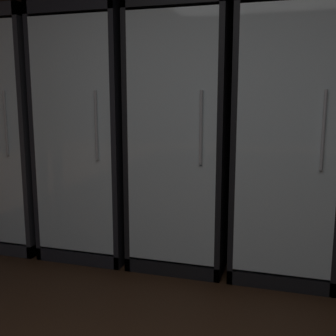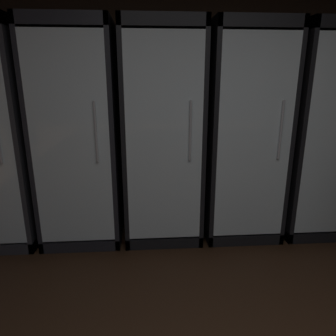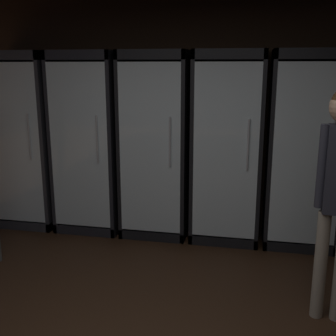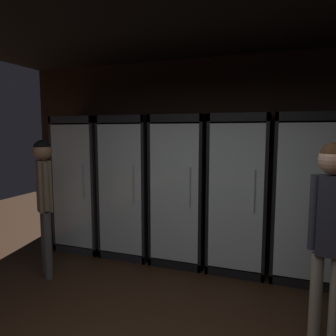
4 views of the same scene
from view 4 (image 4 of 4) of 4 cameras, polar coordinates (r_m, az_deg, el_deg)
name	(u,v)px [view 4 (image 4 of 4)]	position (r m, az deg, el deg)	size (l,w,h in m)	color
wall_back	(216,159)	(4.49, 8.76, 1.60)	(6.00, 0.06, 2.80)	black
cooler_far_left	(86,184)	(5.00, -14.68, -2.78)	(0.72, 0.66, 2.01)	#2B2B30
cooler_left	(131,187)	(4.62, -6.69, -3.44)	(0.72, 0.66, 2.01)	black
cooler_center	(182,190)	(4.34, 2.56, -4.05)	(0.72, 0.66, 2.01)	black
cooler_right	(239,194)	(4.18, 12.77, -4.60)	(0.72, 0.66, 2.01)	black
cooler_far_right	(304,198)	(4.17, 23.40, -5.09)	(0.72, 0.66, 2.01)	black
shopper_near	(44,190)	(4.08, -21.56, -3.68)	(0.26, 0.24, 1.69)	#4C4C4C
shopper_far	(330,219)	(2.74, 27.38, -8.30)	(0.31, 0.23, 1.71)	gray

